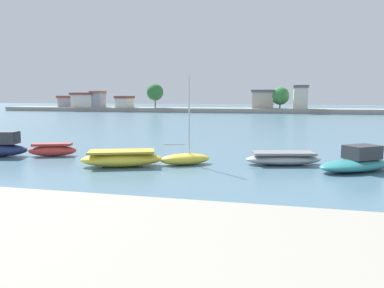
% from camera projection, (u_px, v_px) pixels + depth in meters
% --- Properties ---
extents(moored_boat_2, '(3.77, 2.13, 0.99)m').
position_uv_depth(moored_boat_2, '(52.00, 150.00, 27.53)').
color(moored_boat_2, '#C63833').
rests_on(moored_boat_2, ground).
extents(moored_boat_3, '(5.72, 3.77, 1.06)m').
position_uv_depth(moored_boat_3, '(122.00, 159.00, 23.50)').
color(moored_boat_3, yellow).
rests_on(moored_boat_3, ground).
extents(moored_boat_4, '(3.67, 2.79, 5.98)m').
position_uv_depth(moored_boat_4, '(185.00, 158.00, 24.09)').
color(moored_boat_4, yellow).
rests_on(moored_boat_4, ground).
extents(moored_boat_5, '(5.42, 3.03, 0.87)m').
position_uv_depth(moored_boat_5, '(283.00, 159.00, 24.11)').
color(moored_boat_5, '#9E9EA3').
rests_on(moored_boat_5, ground).
extents(moored_boat_6, '(5.79, 5.04, 1.58)m').
position_uv_depth(moored_boat_6, '(358.00, 162.00, 22.11)').
color(moored_boat_6, teal).
rests_on(moored_boat_6, ground).
extents(distant_shoreline, '(138.26, 9.84, 8.33)m').
position_uv_depth(distant_shoreline, '(205.00, 106.00, 103.84)').
color(distant_shoreline, gray).
rests_on(distant_shoreline, ground).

